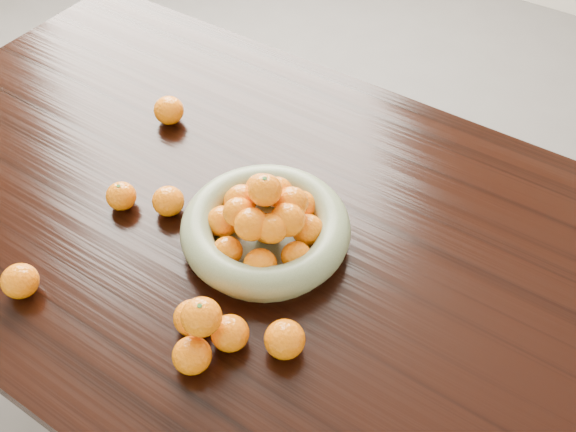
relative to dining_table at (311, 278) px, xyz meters
The scene contains 9 objects.
ground 0.66m from the dining_table, ahead, with size 5.00×5.00×0.00m, color #575452.
dining_table is the anchor object (origin of this frame).
fruit_bowl 0.16m from the dining_table, 157.84° to the right, with size 0.31×0.31×0.16m.
orange_pyramid 0.30m from the dining_table, 97.67° to the right, with size 0.13×0.13×0.11m.
loose_orange_0 0.40m from the dining_table, 162.80° to the right, with size 0.06×0.06×0.05m, color orange.
loose_orange_1 0.52m from the dining_table, 135.58° to the right, with size 0.06×0.06×0.06m, color orange.
loose_orange_2 0.25m from the dining_table, 69.99° to the right, with size 0.07×0.07×0.06m, color orange.
loose_orange_3 0.49m from the dining_table, 163.45° to the left, with size 0.07×0.07×0.06m, color orange.
loose_orange_4 0.31m from the dining_table, 165.15° to the right, with size 0.06×0.06×0.06m, color orange.
Camera 1 is at (0.37, -0.65, 1.65)m, focal length 40.00 mm.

